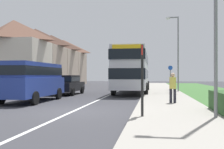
{
  "coord_description": "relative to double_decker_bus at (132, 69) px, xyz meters",
  "views": [
    {
      "loc": [
        3.36,
        -10.76,
        1.53
      ],
      "look_at": [
        0.64,
        6.54,
        1.6
      ],
      "focal_mm": 41.73,
      "sensor_mm": 36.0,
      "label": 1
    }
  ],
  "objects": [
    {
      "name": "pavement_near_side",
      "position": [
        2.59,
        -5.89,
        -2.08
      ],
      "size": [
        3.2,
        68.0,
        0.12
      ],
      "primitive_type": "cube",
      "color": "#9E998E",
      "rests_on": "ground_plane"
    },
    {
      "name": "parked_van_blue",
      "position": [
        -5.22,
        -8.31,
        -0.8
      ],
      "size": [
        2.11,
        5.53,
        2.27
      ],
      "color": "navy",
      "rests_on": "ground_plane"
    },
    {
      "name": "house_terrace_far_side",
      "position": [
        -13.91,
        13.13,
        1.79
      ],
      "size": [
        7.15,
        22.05,
        7.87
      ],
      "color": "beige",
      "rests_on": "ground_plane"
    },
    {
      "name": "cycle_route_sign",
      "position": [
        3.48,
        3.72,
        -0.71
      ],
      "size": [
        0.44,
        0.08,
        2.52
      ],
      "color": "slate",
      "rests_on": "ground_plane"
    },
    {
      "name": "lane_marking_centre",
      "position": [
        -1.61,
        -3.89,
        -2.14
      ],
      "size": [
        0.14,
        60.0,
        0.01
      ],
      "primitive_type": "cube",
      "color": "silver",
      "rests_on": "ground_plane"
    },
    {
      "name": "parked_car_black",
      "position": [
        -5.09,
        -2.58,
        -1.28
      ],
      "size": [
        1.97,
        4.28,
        1.55
      ],
      "color": "black",
      "rests_on": "ground_plane"
    },
    {
      "name": "ground_plane",
      "position": [
        -1.61,
        -11.89,
        -2.14
      ],
      "size": [
        120.0,
        120.0,
        0.0
      ],
      "primitive_type": "plane",
      "color": "#38383D"
    },
    {
      "name": "double_decker_bus",
      "position": [
        0.0,
        0.0,
        0.0
      ],
      "size": [
        2.8,
        10.24,
        3.7
      ],
      "color": "#BCBCC1",
      "rests_on": "ground_plane"
    },
    {
      "name": "pedestrian_at_stop",
      "position": [
        2.77,
        -9.0,
        -1.17
      ],
      "size": [
        0.34,
        0.34,
        1.67
      ],
      "color": "#23232D",
      "rests_on": "ground_plane"
    },
    {
      "name": "street_lamp_mid",
      "position": [
        3.88,
        1.16,
        1.79
      ],
      "size": [
        1.14,
        0.2,
        6.79
      ],
      "color": "slate",
      "rests_on": "ground_plane"
    },
    {
      "name": "bus_stop_sign",
      "position": [
        1.39,
        -13.61,
        -0.6
      ],
      "size": [
        0.09,
        0.52,
        2.6
      ],
      "color": "black",
      "rests_on": "ground_plane"
    }
  ]
}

